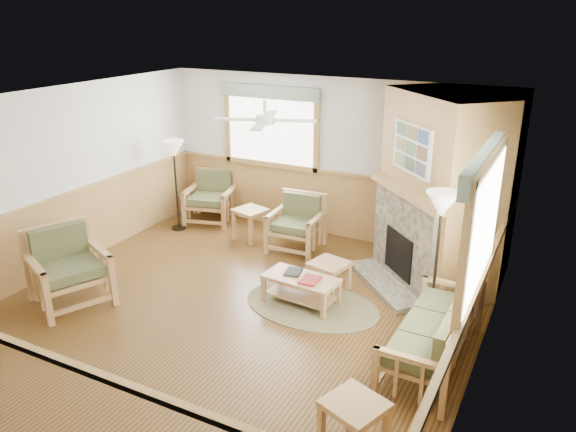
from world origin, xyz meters
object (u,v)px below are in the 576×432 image
at_px(armchair_back_right, 296,224).
at_px(armchair_left, 69,268).
at_px(floor_lamp_left, 176,185).
at_px(end_table_chairs, 251,224).
at_px(armchair_back_left, 210,198).
at_px(end_table_sofa, 354,428).
at_px(floor_lamp_right, 437,259).
at_px(footstool, 329,276).
at_px(sofa, 433,328).
at_px(coffee_table, 301,290).

distance_m(armchair_back_right, armchair_left, 3.51).
bearing_deg(armchair_left, floor_lamp_left, 32.76).
height_order(armchair_left, end_table_chairs, armchair_left).
bearing_deg(armchair_back_left, armchair_left, -103.46).
bearing_deg(end_table_sofa, armchair_left, 169.07).
bearing_deg(floor_lamp_left, armchair_back_left, 61.98).
bearing_deg(end_table_chairs, armchair_back_left, 160.01).
bearing_deg(armchair_back_left, floor_lamp_right, -35.69).
height_order(end_table_sofa, floor_lamp_right, floor_lamp_right).
height_order(armchair_back_right, footstool, armchair_back_right).
bearing_deg(floor_lamp_right, footstool, 172.28).
bearing_deg(armchair_back_left, sofa, -43.50).
bearing_deg(armchair_left, armchair_back_right, -7.55).
bearing_deg(footstool, armchair_back_right, 134.56).
height_order(armchair_left, end_table_sofa, armchair_left).
relative_size(armchair_back_left, end_table_sofa, 1.67).
height_order(armchair_back_left, end_table_sofa, armchair_back_left).
relative_size(sofa, armchair_back_right, 2.06).
xyz_separation_m(sofa, armchair_back_left, (-4.71, 2.53, 0.04)).
bearing_deg(end_table_sofa, end_table_chairs, 131.10).
xyz_separation_m(coffee_table, footstool, (0.17, 0.55, 0.01)).
xyz_separation_m(end_table_sofa, floor_lamp_left, (-4.75, 3.66, 0.54)).
height_order(armchair_back_left, coffee_table, armchair_back_left).
bearing_deg(armchair_back_right, footstool, -49.25).
bearing_deg(end_table_chairs, armchair_left, -108.38).
distance_m(sofa, coffee_table, 1.95).
distance_m(sofa, armchair_back_right, 3.46).
height_order(sofa, armchair_left, armchair_left).
distance_m(armchair_left, coffee_table, 3.08).
bearing_deg(coffee_table, armchair_back_right, 123.33).
relative_size(sofa, floor_lamp_right, 1.06).
xyz_separation_m(end_table_chairs, end_table_sofa, (3.34, -3.83, 0.00)).
distance_m(armchair_left, footstool, 3.49).
height_order(sofa, end_table_sofa, sofa).
xyz_separation_m(end_table_sofa, footstool, (-1.43, 2.76, -0.07)).
relative_size(sofa, footstool, 3.83).
bearing_deg(floor_lamp_left, armchair_back_right, 3.92).
xyz_separation_m(armchair_back_right, floor_lamp_right, (2.53, -1.26, 0.42)).
xyz_separation_m(armchair_back_left, armchair_left, (0.11, -3.39, 0.05)).
height_order(armchair_back_left, armchair_left, armchair_left).
bearing_deg(end_table_sofa, armchair_back_right, 122.94).
distance_m(sofa, floor_lamp_left, 5.40).
bearing_deg(floor_lamp_left, armchair_left, -81.70).
distance_m(armchair_back_left, end_table_chairs, 1.19).
relative_size(footstool, floor_lamp_right, 0.28).
bearing_deg(floor_lamp_left, end_table_sofa, -37.64).
bearing_deg(floor_lamp_left, footstool, -15.22).
relative_size(armchair_back_left, coffee_table, 0.93).
height_order(sofa, footstool, sofa).
height_order(armchair_back_right, floor_lamp_left, floor_lamp_left).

